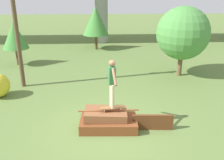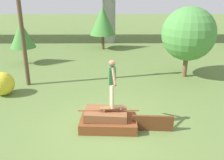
{
  "view_description": "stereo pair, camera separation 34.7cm",
  "coord_description": "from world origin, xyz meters",
  "px_view_note": "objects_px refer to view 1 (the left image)",
  "views": [
    {
      "loc": [
        -0.3,
        -7.61,
        4.61
      ],
      "look_at": [
        0.12,
        0.03,
        1.77
      ],
      "focal_mm": 40.0,
      "sensor_mm": 36.0,
      "label": 1
    },
    {
      "loc": [
        0.05,
        -7.62,
        4.61
      ],
      "look_at": [
        0.12,
        0.03,
        1.77
      ],
      "focal_mm": 40.0,
      "sensor_mm": 36.0,
      "label": 2
    }
  ],
  "objects_px": {
    "tree_behind_right": "(96,21)",
    "skateboard": "(112,107)",
    "skater": "(112,81)",
    "utility_pole": "(14,12)",
    "tree_behind_left": "(183,33)",
    "tree_mid_back": "(15,36)"
  },
  "relations": [
    {
      "from": "tree_behind_right",
      "to": "skateboard",
      "type": "bearing_deg",
      "value": -87.07
    },
    {
      "from": "skateboard",
      "to": "skater",
      "type": "relative_size",
      "value": 0.51
    },
    {
      "from": "skater",
      "to": "utility_pole",
      "type": "height_order",
      "value": "utility_pole"
    },
    {
      "from": "skateboard",
      "to": "tree_behind_left",
      "type": "xyz_separation_m",
      "value": [
        4.04,
        5.32,
        1.57
      ]
    },
    {
      "from": "skater",
      "to": "tree_behind_right",
      "type": "bearing_deg",
      "value": 92.93
    },
    {
      "from": "utility_pole",
      "to": "tree_behind_right",
      "type": "relative_size",
      "value": 2.1
    },
    {
      "from": "skateboard",
      "to": "tree_mid_back",
      "type": "distance_m",
      "value": 9.68
    },
    {
      "from": "skater",
      "to": "tree_behind_left",
      "type": "distance_m",
      "value": 6.71
    },
    {
      "from": "skateboard",
      "to": "tree_behind_left",
      "type": "height_order",
      "value": "tree_behind_left"
    },
    {
      "from": "skater",
      "to": "tree_behind_left",
      "type": "xyz_separation_m",
      "value": [
        4.04,
        5.32,
        0.6
      ]
    },
    {
      "from": "skater",
      "to": "tree_behind_right",
      "type": "distance_m",
      "value": 11.91
    },
    {
      "from": "tree_behind_left",
      "to": "tree_behind_right",
      "type": "relative_size",
      "value": 1.14
    },
    {
      "from": "skater",
      "to": "utility_pole",
      "type": "xyz_separation_m",
      "value": [
        -4.18,
        4.13,
        1.82
      ]
    },
    {
      "from": "tree_behind_left",
      "to": "tree_mid_back",
      "type": "distance_m",
      "value": 9.92
    },
    {
      "from": "skateboard",
      "to": "skater",
      "type": "height_order",
      "value": "skater"
    },
    {
      "from": "tree_behind_right",
      "to": "tree_mid_back",
      "type": "xyz_separation_m",
      "value": [
        -4.92,
        -4.01,
        -0.34
      ]
    },
    {
      "from": "tree_behind_left",
      "to": "tree_mid_back",
      "type": "height_order",
      "value": "tree_behind_left"
    },
    {
      "from": "skateboard",
      "to": "tree_behind_left",
      "type": "distance_m",
      "value": 6.87
    },
    {
      "from": "skateboard",
      "to": "tree_mid_back",
      "type": "xyz_separation_m",
      "value": [
        -5.53,
        7.88,
        1.09
      ]
    },
    {
      "from": "skateboard",
      "to": "tree_behind_left",
      "type": "bearing_deg",
      "value": 52.77
    },
    {
      "from": "skater",
      "to": "utility_pole",
      "type": "relative_size",
      "value": 0.24
    },
    {
      "from": "skateboard",
      "to": "tree_behind_right",
      "type": "distance_m",
      "value": 11.99
    }
  ]
}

